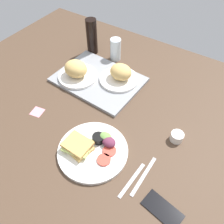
# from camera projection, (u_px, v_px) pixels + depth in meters

# --- Properties ---
(ground_plane) EXTENTS (1.90, 1.50, 0.03)m
(ground_plane) POSITION_uv_depth(u_px,v_px,m) (105.00, 122.00, 1.10)
(ground_plane) COLOR #4C3828
(serving_tray) EXTENTS (0.46, 0.35, 0.02)m
(serving_tray) POSITION_uv_depth(u_px,v_px,m) (98.00, 80.00, 1.27)
(serving_tray) COLOR gray
(serving_tray) RESTS_ON ground_plane
(bread_plate_near) EXTENTS (0.21, 0.21, 0.10)m
(bread_plate_near) POSITION_uv_depth(u_px,v_px,m) (77.00, 71.00, 1.24)
(bread_plate_near) COLOR white
(bread_plate_near) RESTS_ON serving_tray
(bread_plate_far) EXTENTS (0.21, 0.21, 0.09)m
(bread_plate_far) POSITION_uv_depth(u_px,v_px,m) (120.00, 75.00, 1.23)
(bread_plate_far) COLOR white
(bread_plate_far) RESTS_ON serving_tray
(plate_with_salad) EXTENTS (0.29, 0.29, 0.05)m
(plate_with_salad) POSITION_uv_depth(u_px,v_px,m) (92.00, 148.00, 0.97)
(plate_with_salad) COLOR white
(plate_with_salad) RESTS_ON ground_plane
(drinking_glass) EXTENTS (0.06, 0.06, 0.13)m
(drinking_glass) POSITION_uv_depth(u_px,v_px,m) (115.00, 49.00, 1.35)
(drinking_glass) COLOR silver
(drinking_glass) RESTS_ON ground_plane
(soda_bottle) EXTENTS (0.06, 0.06, 0.21)m
(soda_bottle) POSITION_uv_depth(u_px,v_px,m) (92.00, 37.00, 1.37)
(soda_bottle) COLOR black
(soda_bottle) RESTS_ON ground_plane
(espresso_cup) EXTENTS (0.06, 0.06, 0.04)m
(espresso_cup) POSITION_uv_depth(u_px,v_px,m) (177.00, 137.00, 1.00)
(espresso_cup) COLOR silver
(espresso_cup) RESTS_ON ground_plane
(fork) EXTENTS (0.03, 0.17, 0.01)m
(fork) POSITION_uv_depth(u_px,v_px,m) (132.00, 180.00, 0.89)
(fork) COLOR #B7B7BC
(fork) RESTS_ON ground_plane
(knife) EXTENTS (0.02, 0.19, 0.01)m
(knife) POSITION_uv_depth(u_px,v_px,m) (144.00, 176.00, 0.90)
(knife) COLOR #B7B7BC
(knife) RESTS_ON ground_plane
(cell_phone) EXTENTS (0.15, 0.10, 0.01)m
(cell_phone) POSITION_uv_depth(u_px,v_px,m) (162.00, 209.00, 0.82)
(cell_phone) COLOR black
(cell_phone) RESTS_ON ground_plane
(sticky_note) EXTENTS (0.07, 0.07, 0.00)m
(sticky_note) POSITION_uv_depth(u_px,v_px,m) (37.00, 112.00, 1.12)
(sticky_note) COLOR pink
(sticky_note) RESTS_ON ground_plane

